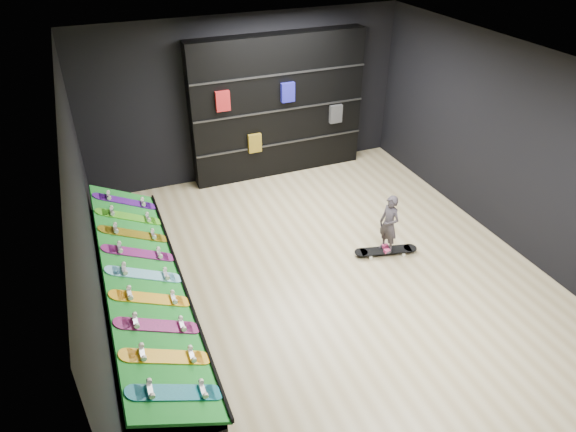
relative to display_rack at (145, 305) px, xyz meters
name	(u,v)px	position (x,y,z in m)	size (l,w,h in m)	color
floor	(325,274)	(2.55, 0.00, -0.25)	(6.00, 7.00, 0.01)	tan
ceiling	(335,69)	(2.55, 0.00, 2.75)	(6.00, 7.00, 0.01)	white
wall_back	(246,99)	(2.55, 3.50, 1.25)	(6.00, 0.02, 3.00)	black
wall_front	(528,387)	(2.55, -3.50, 1.25)	(6.00, 0.02, 3.00)	black
wall_left	(88,232)	(-0.45, 0.00, 1.25)	(0.02, 7.00, 3.00)	black
wall_right	(511,147)	(5.55, 0.00, 1.25)	(0.02, 7.00, 3.00)	black
display_rack	(145,305)	(0.00, 0.00, 0.00)	(0.90, 4.50, 0.50)	black
turf_ramp	(144,276)	(0.05, 0.00, 0.46)	(1.00, 4.50, 0.04)	#106A1B
back_shelving	(278,107)	(3.11, 3.32, 1.08)	(3.32, 0.39, 2.65)	black
floor_skateboard	(386,252)	(3.62, 0.08, -0.21)	(0.98, 0.22, 0.09)	black
child	(388,235)	(3.62, 0.08, 0.12)	(0.21, 0.15, 0.56)	black
display_board_0	(176,393)	(0.06, -1.90, 0.49)	(0.98, 0.22, 0.09)	#0C8C99
display_board_1	(166,357)	(0.06, -1.42, 0.49)	(0.98, 0.22, 0.09)	yellow
display_board_2	(158,326)	(0.06, -0.95, 0.49)	(0.98, 0.22, 0.09)	#E5198C
display_board_3	(151,298)	(0.06, -0.48, 0.49)	(0.98, 0.22, 0.09)	orange
display_board_4	(145,274)	(0.06, 0.00, 0.49)	(0.98, 0.22, 0.09)	#0CB2E5
display_board_5	(139,253)	(0.06, 0.48, 0.49)	(0.98, 0.22, 0.09)	#2626BF
display_board_6	(134,234)	(0.06, 0.95, 0.49)	(0.98, 0.22, 0.09)	yellow
display_board_7	(129,217)	(0.06, 1.42, 0.49)	(0.98, 0.22, 0.09)	green
display_board_8	(125,201)	(0.06, 1.90, 0.49)	(0.98, 0.22, 0.09)	purple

